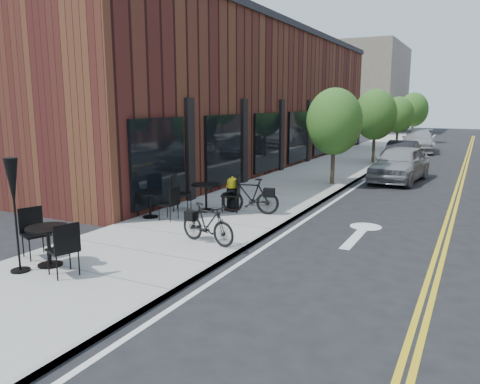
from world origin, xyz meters
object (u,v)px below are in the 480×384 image
Objects in this scene: fire_hydrant at (232,194)px; bicycle_right at (207,224)px; bicycle_left at (250,196)px; parked_car_b at (401,153)px; patio_umbrella at (13,191)px; bistro_set_b at (150,201)px; bistro_set_a at (48,240)px; parked_car_c at (418,141)px; parked_car_a at (400,164)px; bistro_set_c at (206,193)px.

fire_hydrant is 0.66× the size of bicycle_right.
parked_car_b reaches higher than bicycle_left.
patio_umbrella is at bearing -27.21° from bicycle_left.
patio_umbrella is at bearing -83.45° from bistro_set_b.
bistro_set_a is 4.22m from bistro_set_b.
bistro_set_b is at bearing -105.75° from parked_car_c.
bistro_set_b is 0.43× the size of parked_car_b.
fire_hydrant is 14.30m from parked_car_b.
parked_car_a is (4.48, 14.71, 0.13)m from bistro_set_a.
fire_hydrant is at bearing 50.48° from bistro_set_b.
bicycle_right is at bearing -95.47° from parked_car_a.
fire_hydrant is at bearing -99.89° from parked_car_b.
bistro_set_a is (-2.04, -2.73, 0.05)m from bicycle_right.
bicycle_left is 0.89× the size of bistro_set_a.
fire_hydrant is 22.33m from parked_car_c.
bistro_set_a is 1.19m from patio_umbrella.
fire_hydrant is at bearing 102.02° from bistro_set_a.
parked_car_c is at bearing 163.47° from bicycle_left.
bicycle_right is 0.71× the size of patio_umbrella.
bicycle_left reaches higher than fire_hydrant.
fire_hydrant is 0.59× the size of bicycle_left.
parked_car_c reaches higher than fire_hydrant.
patio_umbrella reaches higher than bistro_set_c.
patio_umbrella reaches higher than parked_car_b.
bicycle_right is (0.45, -3.16, -0.05)m from bicycle_left.
bistro_set_c is (-0.63, -0.50, 0.05)m from fire_hydrant.
bistro_set_b is 0.38× the size of parked_car_a.
bistro_set_c is at bearing 85.02° from patio_umbrella.
fire_hydrant is at bearing 30.21° from bicycle_right.
parked_car_c is (4.40, 24.08, 0.18)m from bistro_set_b.
patio_umbrella reaches higher than parked_car_a.
bicycle_left is at bearing -100.75° from parked_car_c.
bicycle_right is 25.56m from parked_car_c.
patio_umbrella reaches higher than bistro_set_a.
bicycle_left is 0.39× the size of parked_car_a.
bistro_set_b is at bearing 120.30° from bistro_set_a.
bicycle_right is 12.23m from parked_car_a.
parked_car_c is at bearing 92.01° from parked_car_b.
fire_hydrant reaches higher than bicycle_right.
parked_car_b is at bearing 103.83° from parked_car_a.
bicycle_right is (1.13, -3.35, -0.02)m from fire_hydrant.
bicycle_left is 6.72m from patio_umbrella.
parked_car_b reaches higher than bistro_set_b.
parked_car_b is (3.46, 14.52, 0.00)m from bistro_set_c.
bistro_set_a is at bearing -79.46° from bistro_set_b.
patio_umbrella is at bearing -103.18° from parked_car_c.
parked_car_a is 5.44m from parked_car_b.
bicycle_left is 2.88m from bistro_set_b.
bistro_set_a is at bearing -78.62° from fire_hydrant.
bicycle_right is at bearing -78.18° from bistro_set_c.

